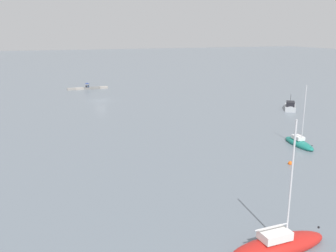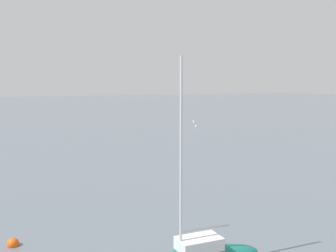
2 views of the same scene
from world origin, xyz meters
name	(u,v)px [view 2 (image 2 of 2)]	position (x,y,z in m)	size (l,w,h in m)	color
mooring_buoy_near	(194,122)	(33.80, 7.95, 0.08)	(0.46, 0.46, 0.46)	white
mooring_buoy_mid	(196,126)	(25.93, 12.78, 0.08)	(0.45, 0.45, 0.45)	white
mooring_buoy_far	(13,244)	(-14.02, 50.89, 0.10)	(0.57, 0.57, 0.57)	#EA5914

